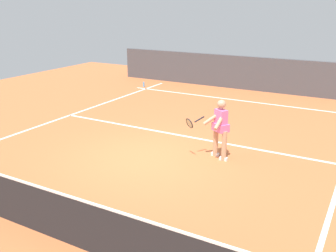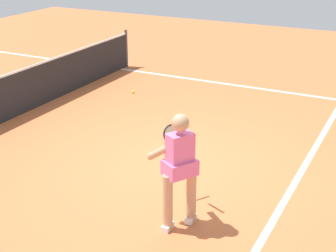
# 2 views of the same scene
# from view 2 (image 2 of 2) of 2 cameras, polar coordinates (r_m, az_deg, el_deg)

# --- Properties ---
(ground_plane) EXTENTS (24.71, 24.71, 0.00)m
(ground_plane) POSITION_cam_2_polar(r_m,az_deg,el_deg) (8.40, 0.63, -4.15)
(ground_plane) COLOR #C66638
(service_line_marking) EXTENTS (9.05, 0.10, 0.01)m
(service_line_marking) POSITION_cam_2_polar(r_m,az_deg,el_deg) (7.84, 13.65, -6.84)
(service_line_marking) COLOR white
(service_line_marking) RESTS_ON ground
(sideline_right_marking) EXTENTS (0.10, 17.01, 0.01)m
(sideline_right_marking) POSITION_cam_2_polar(r_m,az_deg,el_deg) (12.35, 9.99, 4.17)
(sideline_right_marking) COLOR white
(sideline_right_marking) RESTS_ON ground
(tennis_player) EXTENTS (1.07, 0.79, 1.55)m
(tennis_player) POSITION_cam_2_polar(r_m,az_deg,el_deg) (6.39, 1.26, -4.49)
(tennis_player) COLOR tan
(tennis_player) RESTS_ON ground
(tennis_ball_near) EXTENTS (0.07, 0.07, 0.07)m
(tennis_ball_near) POSITION_cam_2_polar(r_m,az_deg,el_deg) (11.84, -3.93, 3.85)
(tennis_ball_near) COLOR #D1E533
(tennis_ball_near) RESTS_ON ground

